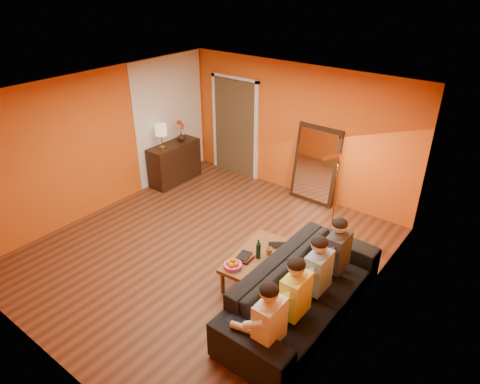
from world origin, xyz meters
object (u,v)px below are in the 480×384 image
Objects in this scene: vase at (181,137)px; tumbler at (269,251)px; person_mid_left at (295,301)px; sideboard at (175,163)px; mirror_frame at (316,165)px; person_mid_right at (317,278)px; laptop at (281,247)px; table_lamp at (161,137)px; wine_bottle at (258,249)px; coffee_table at (257,266)px; floor_lamp at (335,198)px; sofa at (304,291)px; person_far_left at (269,328)px; dog at (265,336)px; person_far_right at (337,257)px.

tumbler is at bearing -26.40° from vase.
tumbler is at bearing 139.02° from person_mid_left.
mirror_frame is at bearing 21.16° from sideboard.
person_mid_right is at bearing 90.00° from person_mid_left.
tumbler is 0.29× the size of laptop.
table_lamp is at bearing -90.00° from sideboard.
laptop is at bearing 72.00° from wine_bottle.
floor_lamp is at bearing 73.23° from coffee_table.
sofa is at bearing 106.11° from person_mid_left.
wine_bottle is at bearing -143.44° from laptop.
sofa is at bearing -20.31° from coffee_table.
sofa is (1.45, -2.89, -0.37)m from mirror_frame.
coffee_table is at bearing 135.00° from wine_bottle.
person_far_left is at bearing -67.92° from mirror_frame.
mirror_frame reaches higher than laptop.
dog reaches higher than coffee_table.
sofa is at bearing 95.54° from dog.
person_mid_right is at bearing -13.28° from coffee_table.
coffee_table is 1.00× the size of person_far_left.
person_mid_left reaches higher than wine_bottle.
floor_lamp reaches higher than person_far_left.
tumbler reaches higher than coffee_table.
sideboard is at bearing 66.83° from sofa.
wine_bottle is (-1.00, 0.64, -0.03)m from person_mid_left.
laptop is (-0.73, 1.46, 0.14)m from dog.
dog is 0.37m from person_far_left.
wine_bottle is at bearing 130.07° from person_far_left.
wine_bottle is (-1.00, -0.46, -0.03)m from person_far_right.
mirror_frame reaches higher than person_mid_left.
vase is at bearing 150.08° from person_mid_left.
person_far_right reaches higher than sofa.
laptop is 3.84m from vase.
person_mid_right is at bearing -17.94° from table_lamp.
person_mid_left reaches higher than sofa.
mirror_frame is at bearing 16.57° from vase.
mirror_frame is 8.47× the size of vase.
floor_lamp is at bearing -1.29° from vase.
wine_bottle is 3.88m from vase.
sofa is 0.27m from person_mid_right.
person_far_right is at bearing -80.00° from floor_lamp.
person_mid_right is at bearing -90.00° from person_far_right.
table_lamp is 4.82m from person_mid_left.
person_mid_right is at bearing -15.39° from tumbler.
person_far_left is at bearing -49.93° from wine_bottle.
floor_lamp is 1.83m from wine_bottle.
tumbler is at bearing -22.97° from sideboard.
person_mid_right is 0.55m from person_far_right.
coffee_table is 0.85× the size of floor_lamp.
person_mid_right is (0.00, 1.10, 0.00)m from person_far_left.
sideboard is at bearing 164.50° from floor_lamp.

